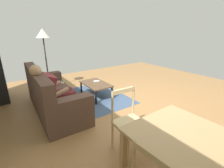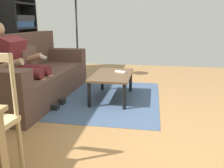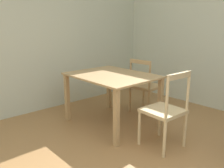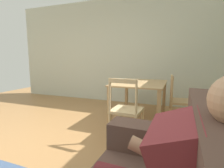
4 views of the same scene
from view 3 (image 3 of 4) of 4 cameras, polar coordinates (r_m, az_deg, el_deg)
name	(u,v)px [view 3 (image 3 of 4)]	position (r m, az deg, el deg)	size (l,w,h in m)	color
dining_table	(112,82)	(3.36, 0.00, 0.45)	(1.19, 0.94, 0.74)	tan
dining_chair_near_wall	(145,86)	(3.92, 8.08, -0.49)	(0.45, 0.45, 0.89)	tan
dining_chair_facing_couch	(165,111)	(2.82, 12.71, -6.36)	(0.44, 0.44, 0.93)	#D1B27F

